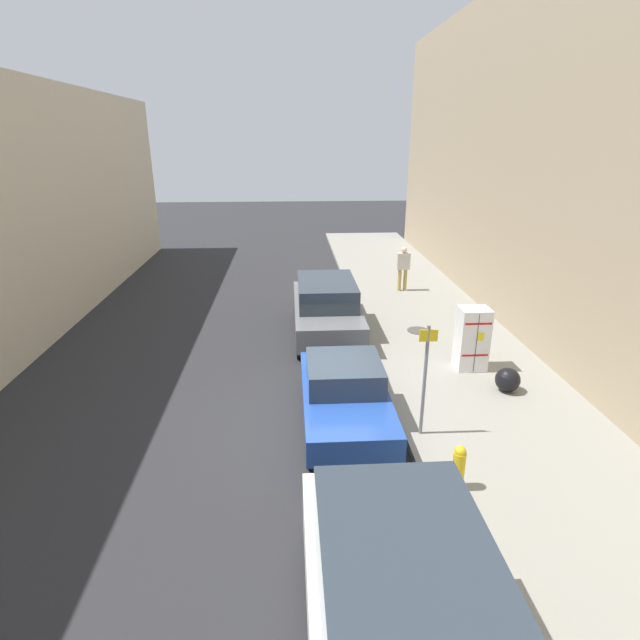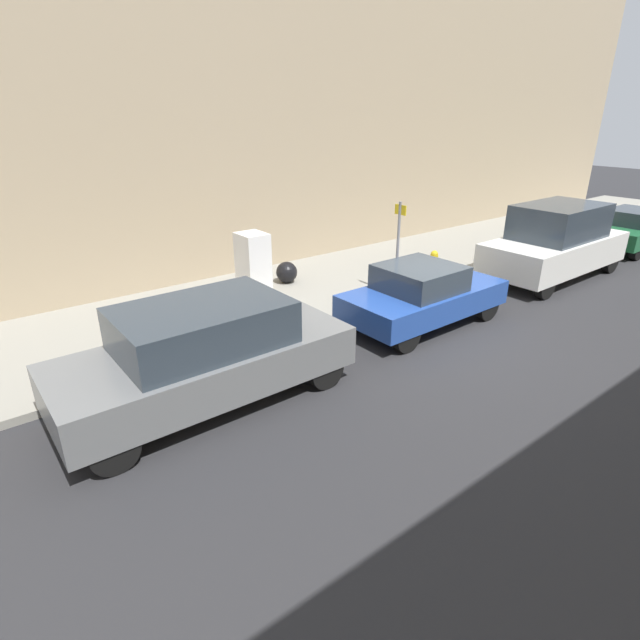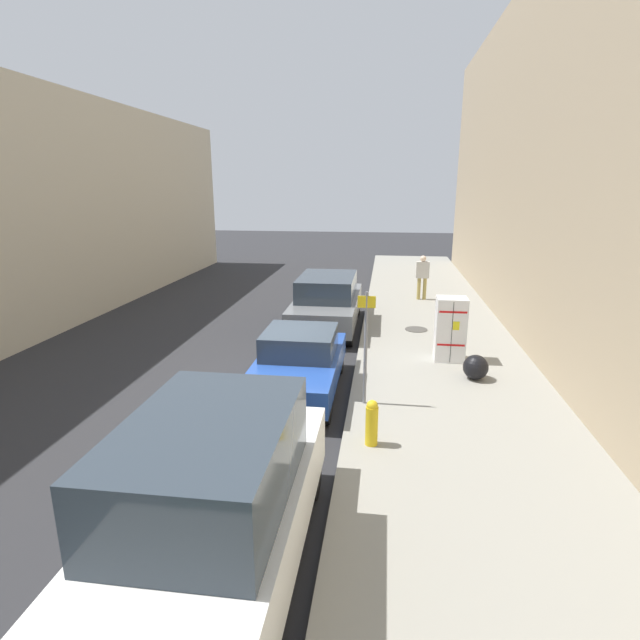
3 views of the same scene
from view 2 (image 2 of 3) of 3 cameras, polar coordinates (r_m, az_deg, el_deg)
The scene contains 12 objects.
ground_plane at distance 11.55m, azimuth 12.86°, elevation -1.14°, with size 80.00×80.00×0.00m, color #28282B.
sidewalk_slab at distance 14.08m, azimuth 0.71°, elevation 4.18°, with size 4.54×44.00×0.15m, color gray.
building_facade_near at distance 15.83m, azimuth -6.78°, elevation 25.21°, with size 1.51×39.60×10.55m, color tan.
discarded_refrigerator at distance 12.68m, azimuth -7.63°, elevation 6.15°, with size 0.76×0.65×1.66m.
manhole_cover at distance 11.30m, azimuth -17.44°, elevation -1.30°, with size 0.70×0.70×0.02m, color #47443F.
street_sign_post at distance 12.80m, azimuth 8.90°, elevation 8.62°, with size 0.36×0.07×2.38m.
fire_hydrant at distance 14.42m, azimuth 12.84°, elevation 6.17°, with size 0.22×0.22×0.84m.
trash_bag at distance 13.88m, azimuth -3.83°, elevation 5.47°, with size 0.59×0.59×0.59m, color black.
parked_suv_gray at distance 8.42m, azimuth -12.98°, elevation -3.69°, with size 1.99×4.86×1.75m.
parked_hatchback_blue at distance 11.55m, azimuth 11.63°, elevation 2.87°, with size 1.79×3.92×1.43m.
parked_van_white at distance 16.11m, azimuth 25.34°, elevation 8.05°, with size 1.98×4.93×2.14m.
parked_sedan_green at distance 21.20m, azimuth 32.30°, elevation 8.86°, with size 1.80×4.40×1.39m.
Camera 2 is at (6.51, -8.37, 4.58)m, focal length 28.00 mm.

